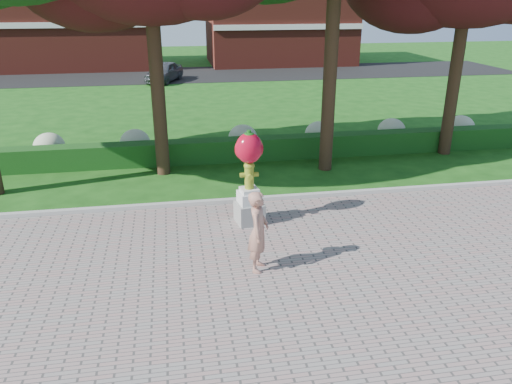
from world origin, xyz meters
TOP-DOWN VIEW (x-y plane):
  - ground at (0.00, 0.00)m, footprint 100.00×100.00m
  - walkway at (0.00, -4.00)m, footprint 40.00×14.00m
  - curb at (0.00, 3.00)m, footprint 40.00×0.18m
  - lawn_hedge at (0.00, 7.00)m, footprint 24.00×0.70m
  - hydrangea_row at (0.57, 8.00)m, footprint 20.10×1.10m
  - street at (0.00, 28.00)m, footprint 50.00×8.00m
  - building_left at (-10.00, 34.00)m, footprint 14.00×8.00m
  - building_right at (8.00, 34.00)m, footprint 12.00×8.00m
  - hydrant_sculpture at (0.23, 1.60)m, footprint 0.77×0.77m
  - woman at (0.04, -0.80)m, footprint 0.63×0.77m
  - parked_car at (-1.92, 25.00)m, footprint 2.95×4.19m

SIDE VIEW (x-z plane):
  - ground at x=0.00m, z-range 0.00..0.00m
  - street at x=0.00m, z-range 0.00..0.02m
  - walkway at x=0.00m, z-range 0.00..0.04m
  - curb at x=0.00m, z-range 0.00..0.15m
  - lawn_hedge at x=0.00m, z-range 0.00..0.80m
  - hydrangea_row at x=0.57m, z-range 0.06..1.04m
  - parked_car at x=-1.92m, z-range 0.02..1.34m
  - woman at x=0.04m, z-range 0.04..1.85m
  - hydrant_sculpture at x=0.23m, z-range 0.11..2.59m
  - building_right at x=8.00m, z-range 0.00..6.40m
  - building_left at x=-10.00m, z-range 0.00..7.00m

